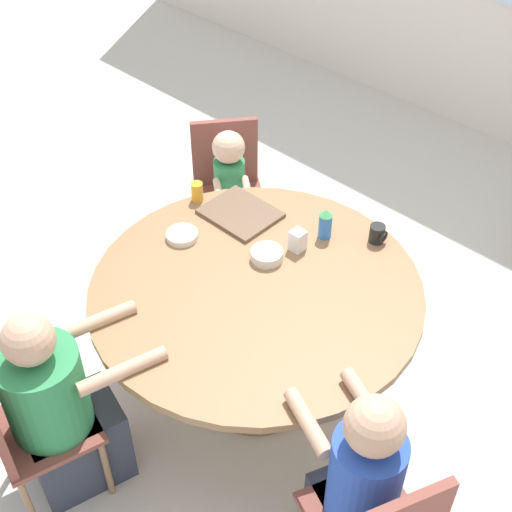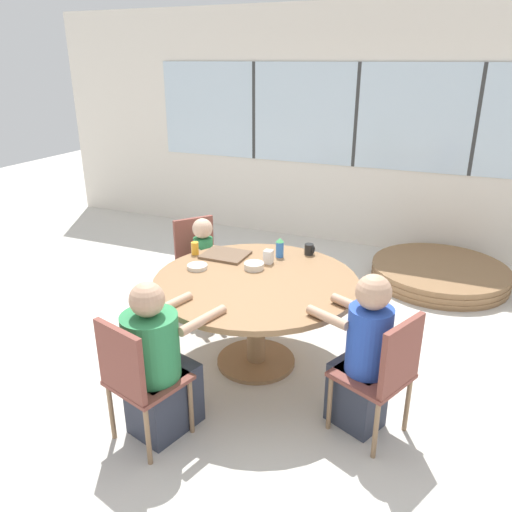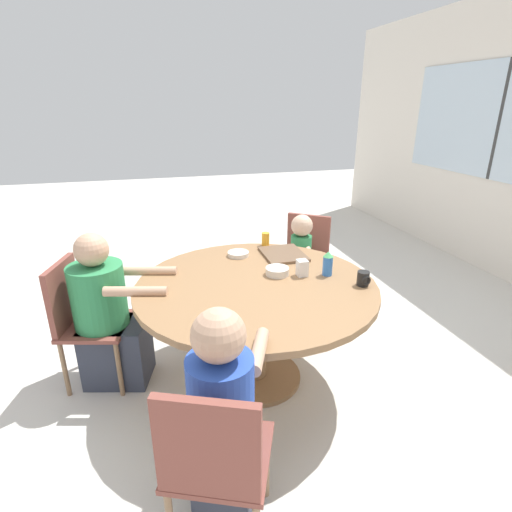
{
  "view_description": "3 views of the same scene",
  "coord_description": "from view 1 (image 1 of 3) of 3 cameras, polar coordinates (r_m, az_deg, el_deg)",
  "views": [
    {
      "loc": [
        1.56,
        -1.65,
        2.9
      ],
      "look_at": [
        0.0,
        0.0,
        0.89
      ],
      "focal_mm": 50.0,
      "sensor_mm": 36.0,
      "label": 1
    },
    {
      "loc": [
        1.31,
        -3.02,
        2.19
      ],
      "look_at": [
        0.0,
        0.0,
        0.89
      ],
      "focal_mm": 35.0,
      "sensor_mm": 36.0,
      "label": 2
    },
    {
      "loc": [
        2.16,
        -0.6,
        1.75
      ],
      "look_at": [
        0.0,
        0.0,
        0.89
      ],
      "focal_mm": 28.0,
      "sensor_mm": 36.0,
      "label": 3
    }
  ],
  "objects": [
    {
      "name": "ground_plane",
      "position": [
        3.69,
        0.0,
        -10.38
      ],
      "size": [
        16.0,
        16.0,
        0.0
      ],
      "primitive_type": "plane",
      "color": "beige"
    },
    {
      "name": "dining_table",
      "position": [
        3.25,
        0.0,
        -4.03
      ],
      "size": [
        1.49,
        1.49,
        0.71
      ],
      "color": "olive",
      "rests_on": "ground_plane"
    },
    {
      "name": "chair_for_woman_green_shirt",
      "position": [
        3.09,
        -18.45,
        -12.68
      ],
      "size": [
        0.49,
        0.49,
        0.84
      ],
      "rotation": [
        0.0,
        0.0,
        -0.27
      ],
      "color": "brown",
      "rests_on": "ground_plane"
    },
    {
      "name": "chair_for_toddler",
      "position": [
        4.15,
        -2.32,
        6.08
      ],
      "size": [
        0.56,
        0.56,
        0.84
      ],
      "rotation": [
        0.0,
        0.0,
        -2.23
      ],
      "color": "brown",
      "rests_on": "ground_plane"
    },
    {
      "name": "person_woman_green_shirt",
      "position": [
        3.13,
        -15.3,
        -11.98
      ],
      "size": [
        0.48,
        0.67,
        1.03
      ],
      "rotation": [
        0.0,
        0.0,
        -0.27
      ],
      "color": "#333847",
      "rests_on": "ground_plane"
    },
    {
      "name": "person_man_blue_shirt",
      "position": [
        2.81,
        8.08,
        -18.23
      ],
      "size": [
        0.55,
        0.44,
        1.06
      ],
      "rotation": [
        0.0,
        0.0,
        1.16
      ],
      "color": "#333847",
      "rests_on": "ground_plane"
    },
    {
      "name": "person_toddler",
      "position": [
        4.06,
        -2.05,
        4.3
      ],
      "size": [
        0.35,
        0.33,
        0.89
      ],
      "rotation": [
        0.0,
        0.0,
        -2.23
      ],
      "color": "#333847",
      "rests_on": "ground_plane"
    },
    {
      "name": "food_tray_dark",
      "position": [
        3.54,
        -1.26,
        3.44
      ],
      "size": [
        0.35,
        0.29,
        0.02
      ],
      "color": "brown",
      "rests_on": "dining_table"
    },
    {
      "name": "coffee_mug",
      "position": [
        3.41,
        9.7,
        1.76
      ],
      "size": [
        0.08,
        0.07,
        0.09
      ],
      "color": "black",
      "rests_on": "dining_table"
    },
    {
      "name": "sippy_cup",
      "position": [
        3.38,
        5.51,
        2.69
      ],
      "size": [
        0.07,
        0.07,
        0.16
      ],
      "color": "blue",
      "rests_on": "dining_table"
    },
    {
      "name": "juice_glass",
      "position": [
        3.63,
        -4.74,
        5.14
      ],
      "size": [
        0.06,
        0.06,
        0.1
      ],
      "color": "gold",
      "rests_on": "dining_table"
    },
    {
      "name": "milk_carton_small",
      "position": [
        3.32,
        3.35,
        1.24
      ],
      "size": [
        0.06,
        0.06,
        0.11
      ],
      "color": "silver",
      "rests_on": "dining_table"
    },
    {
      "name": "bowl_white_shallow",
      "position": [
        3.28,
        0.88,
        0.08
      ],
      "size": [
        0.15,
        0.15,
        0.05
      ],
      "color": "silver",
      "rests_on": "dining_table"
    },
    {
      "name": "bowl_cereal",
      "position": [
        3.42,
        -5.99,
        1.62
      ],
      "size": [
        0.15,
        0.15,
        0.03
      ],
      "color": "silver",
      "rests_on": "dining_table"
    }
  ]
}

